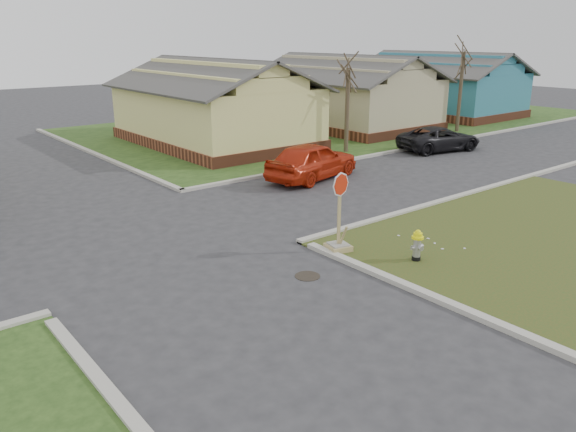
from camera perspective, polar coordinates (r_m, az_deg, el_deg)
ground at (r=13.37m, az=-6.67°, el=-7.82°), size 120.00×120.00×0.00m
verge_far_right at (r=40.42m, az=6.27°, el=9.59°), size 37.00×19.00×0.05m
curbs at (r=17.51m, az=-15.47°, el=-2.04°), size 80.00×40.00×0.12m
manhole at (r=14.18m, az=1.99°, el=-6.11°), size 0.64×0.64×0.01m
side_house_yellow at (r=31.56m, az=-7.54°, el=11.20°), size 7.60×11.60×4.70m
side_house_tan at (r=37.71m, az=5.82°, el=12.32°), size 7.60×11.60×4.70m
side_house_teal at (r=45.25m, az=15.15°, el=12.73°), size 7.60×11.60×4.70m
tree_mid_right at (r=29.07m, az=6.02°, el=10.62°), size 0.22×0.22×4.20m
tree_far_right at (r=36.89m, az=17.09°, el=11.91°), size 0.22×0.22×4.76m
fire_hydrant at (r=15.25m, az=12.99°, el=-2.74°), size 0.32×0.32×0.86m
stop_sign at (r=15.63m, az=5.17°, el=-1.79°), size 0.63×0.62×2.23m
red_sedan at (r=23.59m, az=2.47°, el=5.66°), size 4.92×2.81×1.58m
dark_pickup at (r=30.67m, az=15.12°, el=7.60°), size 4.83×2.99×1.25m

